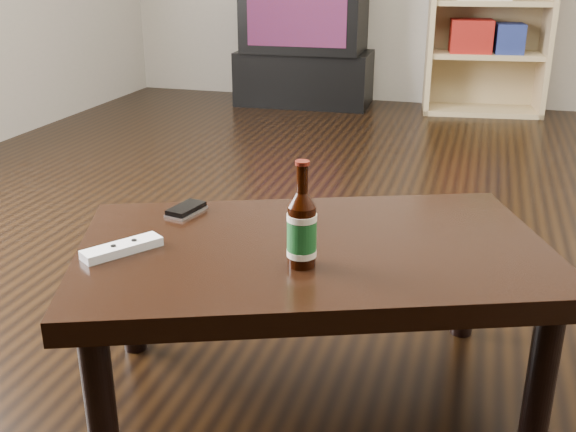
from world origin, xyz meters
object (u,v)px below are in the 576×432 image
(remote, at_px, (122,248))
(tv, at_px, (305,6))
(tv_stand, at_px, (304,78))
(beer_bottle, at_px, (302,230))
(coffee_table, at_px, (314,265))
(phone, at_px, (186,210))

(remote, bearing_deg, tv, 132.92)
(tv_stand, height_order, remote, remote)
(beer_bottle, xyz_separation_m, remote, (-0.40, -0.05, -0.07))
(remote, bearing_deg, beer_bottle, 41.22)
(beer_bottle, distance_m, remote, 0.41)
(tv_stand, relative_size, coffee_table, 0.78)
(tv_stand, bearing_deg, coffee_table, -76.66)
(tv_stand, distance_m, beer_bottle, 3.63)
(phone, xyz_separation_m, remote, (-0.03, -0.27, 0.00))
(coffee_table, height_order, remote, remote)
(coffee_table, relative_size, beer_bottle, 5.28)
(tv_stand, height_order, beer_bottle, beer_bottle)
(beer_bottle, height_order, phone, beer_bottle)
(tv, bearing_deg, tv_stand, 90.00)
(tv_stand, xyz_separation_m, remote, (0.52, -3.54, 0.22))
(tv_stand, xyz_separation_m, phone, (0.56, -3.28, 0.22))
(coffee_table, distance_m, phone, 0.38)
(coffee_table, relative_size, remote, 6.89)
(tv, height_order, coffee_table, tv)
(tv_stand, bearing_deg, beer_bottle, -77.11)
(tv, xyz_separation_m, beer_bottle, (0.92, -3.49, -0.21))
(tv_stand, height_order, coffee_table, coffee_table)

